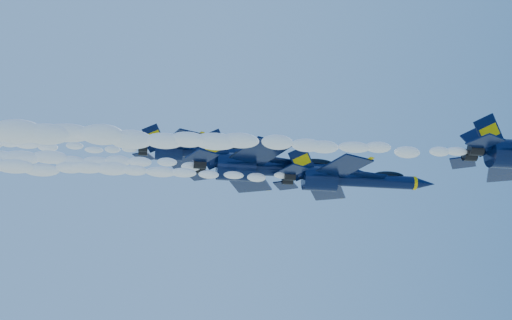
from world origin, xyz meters
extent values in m
ellipsoid|color=black|center=(15.60, -14.63, 148.85)|extent=(1.54, 2.67, 6.33)
cube|color=black|center=(17.38, -10.68, 148.90)|extent=(5.30, 6.28, 0.18)
cube|color=black|center=(13.42, -15.67, 150.39)|extent=(3.22, 1.02, 3.47)
cube|color=black|center=(13.42, -13.60, 150.39)|extent=(3.22, 1.02, 3.47)
cylinder|color=black|center=(12.14, -15.28, 148.80)|extent=(1.19, 1.09, 1.09)
cylinder|color=black|center=(12.14, -13.99, 148.80)|extent=(1.19, 1.09, 1.09)
ellipsoid|color=white|center=(-10.01, -14.63, 148.53)|extent=(43.31, 2.07, 1.86)
cylinder|color=black|center=(7.27, -1.23, 150.83)|extent=(8.57, 1.43, 1.43)
ellipsoid|color=black|center=(1.27, -1.23, 150.78)|extent=(1.48, 2.57, 6.09)
cone|color=black|center=(12.79, -1.23, 150.83)|extent=(2.47, 1.43, 1.43)
cylinder|color=#F4BE00|center=(11.64, -1.23, 150.83)|extent=(0.33, 1.48, 1.48)
ellipsoid|color=black|center=(8.88, -1.23, 151.54)|extent=(3.43, 1.11, 0.94)
cube|color=#F4BE00|center=(8.88, -1.23, 151.26)|extent=(4.00, 0.95, 0.17)
cube|color=black|center=(2.98, -5.04, 150.83)|extent=(5.10, 6.05, 0.17)
cube|color=black|center=(2.98, 2.58, 150.83)|extent=(5.10, 6.05, 0.17)
cube|color=#F4BE00|center=(4.32, -5.04, 150.92)|extent=(2.30, 4.77, 0.10)
cube|color=#F4BE00|center=(4.32, 2.58, 150.92)|extent=(2.30, 4.77, 0.10)
cube|color=black|center=(-0.82, -2.23, 152.26)|extent=(3.10, 0.98, 3.34)
cube|color=black|center=(-0.82, -0.23, 152.26)|extent=(3.10, 0.98, 3.34)
cylinder|color=black|center=(-2.06, -1.85, 150.73)|extent=(1.14, 1.05, 1.05)
cylinder|color=black|center=(-2.06, -0.61, 150.73)|extent=(1.14, 1.05, 1.05)
cube|color=#F4BE00|center=(4.41, -1.23, 151.57)|extent=(10.47, 0.33, 0.08)
ellipsoid|color=white|center=(-24.19, -1.23, 150.46)|extent=(43.31, 1.99, 1.79)
cylinder|color=black|center=(-0.27, 1.51, 152.78)|extent=(10.13, 1.69, 1.69)
ellipsoid|color=black|center=(-7.36, 1.51, 152.72)|extent=(1.76, 3.04, 7.20)
cone|color=black|center=(6.26, 1.51, 152.78)|extent=(2.93, 1.69, 1.69)
cylinder|color=#F4BE00|center=(4.91, 1.51, 152.78)|extent=(0.39, 1.76, 1.76)
ellipsoid|color=black|center=(1.65, 1.51, 153.62)|extent=(4.05, 1.32, 1.11)
cube|color=#F4BE00|center=(1.65, 1.51, 153.28)|extent=(4.73, 1.13, 0.20)
cube|color=black|center=(-5.33, -2.99, 152.78)|extent=(6.03, 7.15, 0.20)
cube|color=black|center=(-5.33, 6.01, 152.78)|extent=(6.03, 7.15, 0.20)
cube|color=#F4BE00|center=(-3.76, -2.99, 152.89)|extent=(2.71, 5.64, 0.11)
cube|color=#F4BE00|center=(-3.76, 6.01, 152.89)|extent=(2.71, 5.64, 0.11)
cube|color=black|center=(-9.83, 0.33, 154.46)|extent=(3.67, 1.16, 3.95)
cube|color=black|center=(-9.83, 2.69, 154.46)|extent=(3.67, 1.16, 3.95)
cylinder|color=black|center=(-11.30, 0.78, 152.66)|extent=(1.35, 1.24, 1.24)
cylinder|color=black|center=(-11.30, 2.24, 152.66)|extent=(1.35, 1.24, 1.24)
cube|color=#F4BE00|center=(-3.64, 1.51, 153.65)|extent=(12.38, 0.39, 0.09)
cylinder|color=black|center=(-8.99, 9.81, 157.79)|extent=(8.00, 1.33, 1.33)
ellipsoid|color=black|center=(-14.58, 9.81, 157.75)|extent=(1.39, 2.40, 5.69)
cone|color=black|center=(-3.83, 9.81, 157.79)|extent=(2.31, 1.33, 1.33)
cylinder|color=#F4BE00|center=(-4.90, 9.81, 157.79)|extent=(0.31, 1.39, 1.39)
ellipsoid|color=black|center=(-7.48, 9.81, 158.46)|extent=(3.20, 1.04, 0.88)
cube|color=#F4BE00|center=(-7.48, 9.81, 158.19)|extent=(3.73, 0.89, 0.16)
cube|color=black|center=(-12.98, 6.25, 157.79)|extent=(4.76, 5.65, 0.16)
cube|color=black|center=(-12.98, 13.36, 157.79)|extent=(4.76, 5.65, 0.16)
cube|color=#F4BE00|center=(-11.74, 6.25, 157.88)|extent=(2.14, 4.45, 0.09)
cube|color=#F4BE00|center=(-11.74, 13.36, 157.88)|extent=(2.14, 4.45, 0.09)
cube|color=black|center=(-16.54, 8.88, 159.12)|extent=(2.89, 0.91, 3.12)
cube|color=black|center=(-16.54, 10.74, 159.12)|extent=(2.89, 0.91, 3.12)
cylinder|color=black|center=(-17.69, 9.23, 157.70)|extent=(1.07, 0.98, 0.98)
cylinder|color=black|center=(-17.69, 10.39, 157.70)|extent=(1.07, 0.98, 0.98)
cube|color=#F4BE00|center=(-11.65, 9.81, 158.48)|extent=(9.77, 0.31, 0.07)
camera|label=1|loc=(-15.21, -69.84, 123.87)|focal=50.00mm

